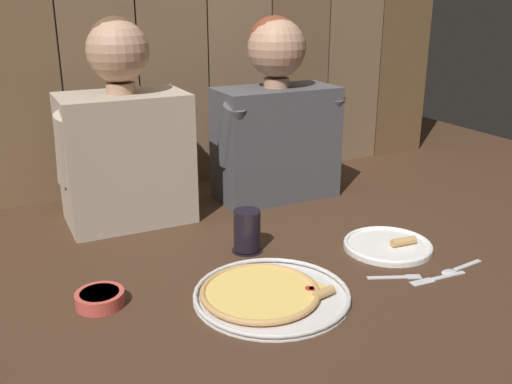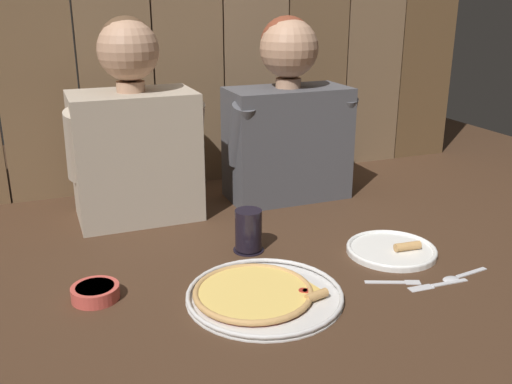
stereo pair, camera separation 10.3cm
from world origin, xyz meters
TOP-DOWN VIEW (x-y plane):
  - ground_plane at (0.00, 0.00)m, footprint 3.20×3.20m
  - pizza_tray at (-0.09, -0.09)m, footprint 0.35×0.35m
  - dinner_plate at (0.32, 0.00)m, footprint 0.23×0.23m
  - drinking_glass at (-0.03, 0.15)m, footprint 0.08×0.08m
  - dipping_bowl at (-0.43, 0.04)m, footprint 0.11×0.11m
  - table_fork at (0.23, -0.14)m, footprint 0.13×0.06m
  - table_knife at (0.32, -0.19)m, footprint 0.16×0.02m
  - table_spoon at (0.39, -0.18)m, footprint 0.14×0.04m
  - diner_left at (-0.25, 0.51)m, footprint 0.39×0.23m
  - diner_right at (0.25, 0.51)m, footprint 0.42×0.21m

SIDE VIEW (x-z plane):
  - ground_plane at x=0.00m, z-range 0.00..0.00m
  - table_knife at x=0.32m, z-range 0.00..0.00m
  - table_fork at x=0.23m, z-range 0.00..0.01m
  - table_spoon at x=0.39m, z-range 0.00..0.01m
  - dinner_plate at x=0.32m, z-range -0.01..0.03m
  - pizza_tray at x=-0.09m, z-range 0.00..0.02m
  - dipping_bowl at x=-0.43m, z-range 0.00..0.03m
  - drinking_glass at x=-0.03m, z-range 0.00..0.11m
  - diner_left at x=-0.25m, z-range -0.03..0.55m
  - diner_right at x=0.25m, z-range -0.02..0.56m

